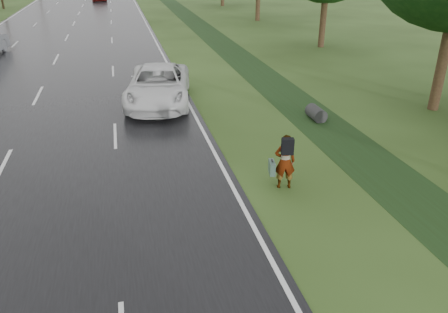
% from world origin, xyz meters
% --- Properties ---
extents(road, '(14.00, 180.00, 0.04)m').
position_xyz_m(road, '(0.00, 45.00, 0.02)').
color(road, black).
rests_on(road, ground).
extents(edge_stripe_east, '(0.12, 180.00, 0.01)m').
position_xyz_m(edge_stripe_east, '(6.75, 45.00, 0.04)').
color(edge_stripe_east, silver).
rests_on(edge_stripe_east, road).
extents(edge_stripe_west, '(0.12, 180.00, 0.01)m').
position_xyz_m(edge_stripe_west, '(-6.75, 45.00, 0.04)').
color(edge_stripe_west, silver).
rests_on(edge_stripe_west, road).
extents(center_line, '(0.12, 180.00, 0.01)m').
position_xyz_m(center_line, '(0.00, 45.00, 0.04)').
color(center_line, silver).
rests_on(center_line, road).
extents(drainage_ditch, '(2.20, 120.00, 0.56)m').
position_xyz_m(drainage_ditch, '(11.50, 18.71, 0.04)').
color(drainage_ditch, black).
rests_on(drainage_ditch, ground).
extents(pedestrian, '(0.77, 0.75, 1.64)m').
position_xyz_m(pedestrian, '(8.18, 4.91, 0.84)').
color(pedestrian, '#A5998C').
rests_on(pedestrian, ground).
extents(white_pickup, '(3.59, 6.14, 1.60)m').
position_xyz_m(white_pickup, '(5.50, 13.55, 0.84)').
color(white_pickup, silver).
rests_on(white_pickup, road).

